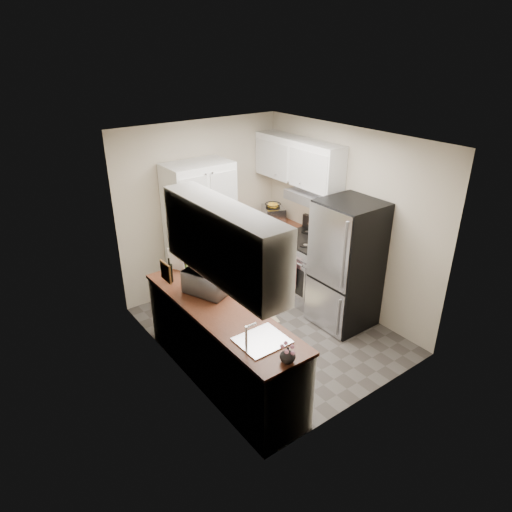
{
  "coord_description": "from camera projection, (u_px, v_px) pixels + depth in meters",
  "views": [
    {
      "loc": [
        -3.12,
        -3.93,
        3.47
      ],
      "look_at": [
        -0.09,
        0.15,
        1.05
      ],
      "focal_mm": 32.0,
      "sensor_mm": 36.0,
      "label": 1
    }
  ],
  "objects": [
    {
      "name": "ground",
      "position": [
        269.0,
        330.0,
        6.02
      ],
      "size": [
        3.2,
        3.2,
        0.0
      ],
      "primitive_type": "plane",
      "color": "#56514C",
      "rests_on": "ground"
    },
    {
      "name": "cutting_board",
      "position": [
        178.0,
        259.0,
        5.52
      ],
      "size": [
        0.11,
        0.23,
        0.3
      ],
      "primitive_type": "cube",
      "rotation": [
        0.0,
        0.0,
        0.38
      ],
      "color": "#4B8035",
      "rests_on": "countertop_left"
    },
    {
      "name": "electric_range",
      "position": [
        305.0,
        267.0,
        6.62
      ],
      "size": [
        0.71,
        0.78,
        1.13
      ],
      "color": "#B7B7BC",
      "rests_on": "ground"
    },
    {
      "name": "microwave",
      "position": [
        208.0,
        281.0,
        5.03
      ],
      "size": [
        0.49,
        0.58,
        0.27
      ],
      "primitive_type": "imported",
      "rotation": [
        0.0,
        0.0,
        1.96
      ],
      "color": "#B1B0B5",
      "rests_on": "countertop_left"
    },
    {
      "name": "base_cabinet_right",
      "position": [
        272.0,
        251.0,
        7.23
      ],
      "size": [
        0.6,
        0.8,
        0.88
      ],
      "primitive_type": "cube",
      "color": "white",
      "rests_on": "ground"
    },
    {
      "name": "room_shell",
      "position": [
        269.0,
        215.0,
        5.3
      ],
      "size": [
        2.64,
        3.24,
        2.52
      ],
      "color": "beige",
      "rests_on": "ground"
    },
    {
      "name": "countertop_right",
      "position": [
        272.0,
        224.0,
        7.03
      ],
      "size": [
        0.63,
        0.83,
        0.04
      ],
      "primitive_type": "cube",
      "color": "brown",
      "rests_on": "base_cabinet_right"
    },
    {
      "name": "countertop_left",
      "position": [
        221.0,
        310.0,
        4.79
      ],
      "size": [
        0.63,
        2.33,
        0.04
      ],
      "primitive_type": "cube",
      "color": "brown",
      "rests_on": "base_cabinet_left"
    },
    {
      "name": "base_cabinet_left",
      "position": [
        222.0,
        346.0,
        4.99
      ],
      "size": [
        0.6,
        2.3,
        0.88
      ],
      "primitive_type": "cube",
      "color": "white",
      "rests_on": "ground"
    },
    {
      "name": "wine_bottle",
      "position": [
        170.0,
        271.0,
        5.25
      ],
      "size": [
        0.07,
        0.07,
        0.27
      ],
      "primitive_type": "cylinder",
      "color": "black",
      "rests_on": "countertop_left"
    },
    {
      "name": "pantry_cabinet",
      "position": [
        201.0,
        233.0,
        6.43
      ],
      "size": [
        0.9,
        0.55,
        2.0
      ],
      "primitive_type": "cube",
      "color": "white",
      "rests_on": "ground"
    },
    {
      "name": "kitchen_mat",
      "position": [
        256.0,
        313.0,
        6.39
      ],
      "size": [
        0.59,
        0.77,
        0.01
      ],
      "primitive_type": "cube",
      "rotation": [
        0.0,
        0.0,
        -0.25
      ],
      "color": "tan",
      "rests_on": "ground"
    },
    {
      "name": "refrigerator",
      "position": [
        346.0,
        265.0,
        5.86
      ],
      "size": [
        0.7,
        0.72,
        1.7
      ],
      "primitive_type": "cube",
      "color": "#B7B7BC",
      "rests_on": "ground"
    },
    {
      "name": "fruit_basket",
      "position": [
        273.0,
        204.0,
        6.96
      ],
      "size": [
        0.3,
        0.3,
        0.1
      ],
      "primitive_type": null,
      "rotation": [
        0.0,
        0.0,
        -0.3
      ],
      "color": "yellow",
      "rests_on": "toaster_oven"
    },
    {
      "name": "toaster_oven",
      "position": [
        274.0,
        214.0,
        7.06
      ],
      "size": [
        0.43,
        0.47,
        0.22
      ],
      "primitive_type": "cube",
      "rotation": [
        0.0,
        0.0,
        -0.41
      ],
      "color": "#A3A4A8",
      "rests_on": "countertop_right"
    },
    {
      "name": "flower_vase",
      "position": [
        288.0,
        355.0,
        3.96
      ],
      "size": [
        0.15,
        0.15,
        0.15
      ],
      "primitive_type": "imported",
      "rotation": [
        0.0,
        0.0,
        -0.06
      ],
      "color": "white",
      "rests_on": "countertop_left"
    }
  ]
}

